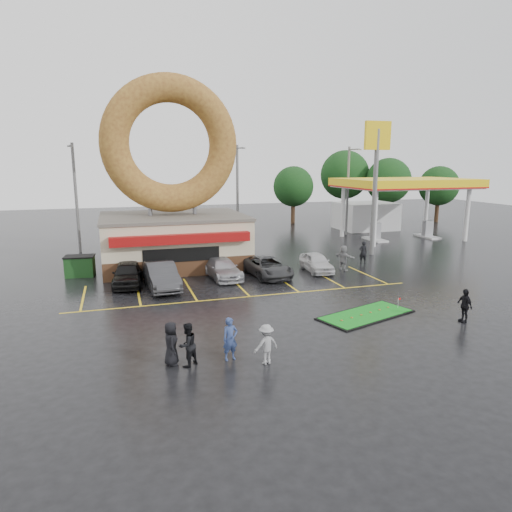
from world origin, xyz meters
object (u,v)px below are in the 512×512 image
object	(u,v)px
shell_sign	(376,163)
car_dgrey	(161,276)
putting_green	(366,315)
streetlight_left	(76,195)
streetlight_mid	(238,191)
car_black	(128,274)
car_grey	(267,267)
gas_station	(387,199)
streetlight_right	(348,189)
car_silver	(222,269)
person_blue	(230,339)
donut_shop	(173,204)
car_white	(316,262)
dumpster	(80,267)
person_cameraman	(465,305)

from	to	relation	value
shell_sign	car_dgrey	distance (m)	19.54
car_dgrey	putting_green	world-z (taller)	car_dgrey
streetlight_left	streetlight_mid	distance (m)	14.04
car_black	car_grey	size ratio (longest dim) A/B	0.91
car_black	car_grey	xyz separation A→B (m)	(8.91, -0.47, -0.07)
car_grey	gas_station	bearing A→B (deg)	31.45
shell_sign	streetlight_right	xyz separation A→B (m)	(3.00, 9.92, -2.60)
car_silver	person_blue	bearing A→B (deg)	-107.07
car_grey	car_black	bearing A→B (deg)	171.11
donut_shop	car_white	world-z (taller)	donut_shop
streetlight_left	dumpster	distance (m)	9.57
streetlight_right	donut_shop	bearing A→B (deg)	-154.79
donut_shop	car_grey	world-z (taller)	donut_shop
donut_shop	car_silver	world-z (taller)	donut_shop
dumpster	person_cameraman	bearing A→B (deg)	-33.43
gas_station	dumpster	world-z (taller)	gas_station
streetlight_mid	car_silver	distance (m)	14.30
car_silver	streetlight_right	bearing A→B (deg)	34.76
car_dgrey	shell_sign	bearing A→B (deg)	13.16
car_grey	person_blue	distance (m)	13.15
car_dgrey	streetlight_right	bearing A→B (deg)	32.74
gas_station	streetlight_mid	size ratio (longest dim) A/B	1.52
shell_sign	streetlight_left	distance (m)	24.46
person_blue	person_cameraman	xyz separation A→B (m)	(11.62, 0.84, -0.03)
donut_shop	putting_green	world-z (taller)	donut_shop
car_silver	person_cameraman	size ratio (longest dim) A/B	2.70
streetlight_left	car_black	world-z (taller)	streetlight_left
streetlight_left	car_dgrey	world-z (taller)	streetlight_left
gas_station	car_dgrey	xyz separation A→B (m)	(-24.58, -14.34, -2.92)
shell_sign	person_cameraman	bearing A→B (deg)	-106.00
streetlight_right	person_blue	xyz separation A→B (m)	(-19.09, -26.33, -3.94)
streetlight_mid	car_white	bearing A→B (deg)	-80.78
donut_shop	person_blue	world-z (taller)	donut_shop
donut_shop	dumpster	size ratio (longest dim) A/B	7.50
donut_shop	streetlight_left	world-z (taller)	donut_shop
dumpster	car_silver	bearing A→B (deg)	-14.11
putting_green	car_grey	bearing A→B (deg)	103.66
donut_shop	person_blue	distance (m)	17.76
donut_shop	gas_station	world-z (taller)	donut_shop
gas_station	streetlight_right	xyz separation A→B (m)	(-4.00, 0.98, 1.08)
car_silver	car_white	bearing A→B (deg)	-6.59
streetlight_mid	car_black	size ratio (longest dim) A/B	2.11
donut_shop	streetlight_right	distance (m)	21.00
car_black	person_blue	distance (m)	12.88
streetlight_mid	car_black	distance (m)	17.13
streetlight_left	putting_green	size ratio (longest dim) A/B	1.66
person_blue	person_cameraman	bearing A→B (deg)	-6.37
car_black	putting_green	bearing A→B (deg)	-35.02
streetlight_left	dumpster	world-z (taller)	streetlight_left
dumpster	shell_sign	bearing A→B (deg)	7.95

